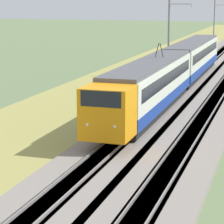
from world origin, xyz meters
name	(u,v)px	position (x,y,z in m)	size (l,w,h in m)	color
ballast_main	(194,76)	(50.00, 0.00, 0.15)	(240.00, 4.40, 0.30)	gray
track_main	(194,76)	(50.00, 0.00, 0.16)	(240.00, 1.57, 0.45)	#4C4238
grass_verge	(139,75)	(50.00, 6.22, 0.06)	(240.00, 10.99, 0.12)	#99934C
passenger_train	(175,68)	(38.85, 0.00, 2.45)	(41.75, 2.84, 5.21)	orange
catenary_mast_mid	(169,36)	(48.52, 2.56, 4.60)	(0.22, 2.56, 8.90)	slate
catenary_mast_far	(214,23)	(89.84, 2.56, 4.31)	(0.22, 2.56, 8.35)	slate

